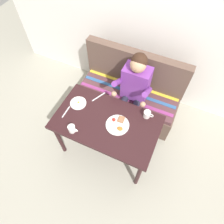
% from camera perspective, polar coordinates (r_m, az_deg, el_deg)
% --- Properties ---
extents(ground_plane, '(8.00, 8.00, 0.00)m').
position_cam_1_polar(ground_plane, '(2.93, -1.24, -10.01)').
color(ground_plane, '#A3A08F').
extents(back_wall, '(4.40, 0.10, 2.60)m').
position_cam_1_polar(back_wall, '(2.74, 10.83, 25.26)').
color(back_wall, silver).
rests_on(back_wall, ground).
extents(table, '(1.20, 0.70, 0.73)m').
position_cam_1_polar(table, '(2.35, -1.52, -3.75)').
color(table, black).
rests_on(table, ground).
extents(couch, '(1.44, 0.56, 1.00)m').
position_cam_1_polar(couch, '(3.01, 4.88, 4.81)').
color(couch, brown).
rests_on(couch, ground).
extents(person, '(0.45, 0.61, 1.21)m').
position_cam_1_polar(person, '(2.57, 6.22, 6.91)').
color(person, '#763592').
rests_on(person, ground).
extents(plate_breakfast, '(0.26, 0.26, 0.05)m').
position_cam_1_polar(plate_breakfast, '(2.25, 1.63, -3.57)').
color(plate_breakfast, white).
rests_on(plate_breakfast, table).
extents(plate_eggs, '(0.19, 0.19, 0.04)m').
position_cam_1_polar(plate_eggs, '(2.44, -9.58, 2.53)').
color(plate_eggs, white).
rests_on(plate_eggs, table).
extents(coffee_mug, '(0.12, 0.08, 0.09)m').
position_cam_1_polar(coffee_mug, '(2.22, -11.32, -4.67)').
color(coffee_mug, white).
rests_on(coffee_mug, table).
extents(coffee_mug_second, '(0.12, 0.08, 0.09)m').
position_cam_1_polar(coffee_mug_second, '(2.31, 9.98, -0.62)').
color(coffee_mug_second, white).
rests_on(coffee_mug_second, table).
extents(fork, '(0.02, 0.17, 0.00)m').
position_cam_1_polar(fork, '(2.41, -12.95, 0.04)').
color(fork, silver).
rests_on(fork, table).
extents(knife, '(0.10, 0.19, 0.00)m').
position_cam_1_polar(knife, '(2.48, -3.79, 4.35)').
color(knife, silver).
rests_on(knife, table).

